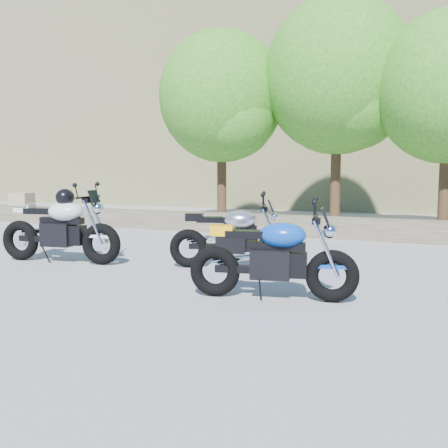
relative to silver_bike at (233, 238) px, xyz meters
The scene contains 8 objects.
ground 1.25m from the silver_bike, 106.89° to the right, with size 90.00×90.00×0.00m, color gray.
stone_wall 4.44m from the silver_bike, 94.26° to the left, with size 22.00×0.55×0.50m, color brown.
hillside 27.93m from the silver_bike, 84.33° to the left, with size 80.00×30.00×15.00m, color olive.
tree_decid_left 7.33m from the silver_bike, 114.22° to the left, with size 3.67×3.67×5.62m.
tree_decid_mid 7.37m from the silver_bike, 84.89° to the left, with size 4.08×4.08×6.24m.
silver_bike is the anchor object (origin of this frame).
white_bike 3.13m from the silver_bike, 167.23° to the right, with size 2.37×0.75×1.31m.
blue_bike 2.05m from the silver_bike, 53.65° to the right, with size 2.15×0.73×1.08m.
Camera 1 is at (3.39, -6.53, 1.64)m, focal length 40.00 mm.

